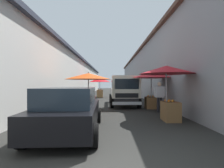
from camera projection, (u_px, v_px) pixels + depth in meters
The scene contains 13 objects.
ground at pixel (111, 100), 16.25m from camera, with size 90.00×90.00×0.00m, color #282826.
building_left_whitewash at pixel (48, 77), 18.48m from camera, with size 49.80×7.50×4.59m.
building_right_concrete at pixel (174, 72), 18.53m from camera, with size 49.80×7.50×5.74m.
fruit_stall_near_left at pixel (100, 82), 19.50m from camera, with size 2.48×2.48×2.36m.
fruit_stall_far_left at pixel (151, 79), 10.45m from camera, with size 2.60×2.60×2.39m.
fruit_stall_mid_lane at pixel (88, 81), 9.14m from camera, with size 2.55×2.55×2.23m.
fruit_stall_near_right at pixel (167, 77), 7.13m from camera, with size 2.31×2.31×2.42m.
hatchback_car at pixel (70, 110), 5.34m from camera, with size 3.98×2.05×1.45m.
delivery_truck at pixel (124, 91), 11.47m from camera, with size 4.97×2.08×2.08m.
vendor_by_crates at pixel (159, 95), 9.17m from camera, with size 0.28×0.65×1.65m.
vendor_in_shade at pixel (133, 91), 15.18m from camera, with size 0.62×0.33×1.61m.
parked_scooter at pixel (88, 96), 15.81m from camera, with size 1.69×0.39×1.14m.
plastic_stool at pixel (94, 97), 16.04m from camera, with size 0.30×0.30×0.43m.
Camera 1 is at (-2.75, -0.04, 1.57)m, focal length 26.75 mm.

